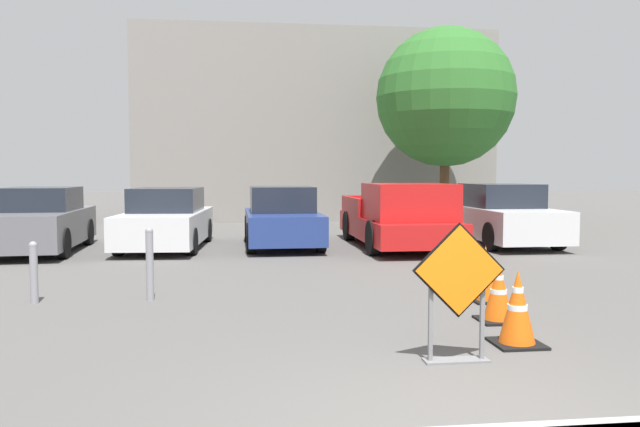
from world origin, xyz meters
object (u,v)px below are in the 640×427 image
(bollard_second, at_px, (34,270))
(parked_car_nearest, at_px, (40,222))
(traffic_cone_fourth, at_px, (485,267))
(parked_car_third, at_px, (282,219))
(pickup_truck, at_px, (399,219))
(bollard_nearest, at_px, (150,262))
(traffic_cone_second, at_px, (499,292))
(parked_car_second, at_px, (167,220))
(road_closed_sign, at_px, (458,285))
(traffic_cone_third, at_px, (488,278))
(traffic_cone_nearest, at_px, (517,308))
(parked_car_fourth, at_px, (501,216))

(bollard_second, bearing_deg, parked_car_nearest, 106.24)
(traffic_cone_fourth, xyz_separation_m, parked_car_third, (-2.96, 6.04, 0.37))
(pickup_truck, height_order, bollard_second, pickup_truck)
(parked_car_nearest, bearing_deg, bollard_nearest, 116.61)
(traffic_cone_second, bearing_deg, parked_car_nearest, 134.96)
(traffic_cone_second, bearing_deg, parked_car_second, 121.18)
(road_closed_sign, distance_m, parked_car_nearest, 11.77)
(traffic_cone_third, xyz_separation_m, bollard_nearest, (-4.90, 0.70, 0.22))
(pickup_truck, xyz_separation_m, bollard_nearest, (-5.23, -5.77, -0.17))
(traffic_cone_second, bearing_deg, bollard_second, 163.13)
(road_closed_sign, xyz_separation_m, traffic_cone_nearest, (0.86, 0.54, -0.37))
(parked_car_fourth, relative_size, bollard_second, 4.95)
(traffic_cone_second, distance_m, bollard_nearest, 4.93)
(traffic_cone_second, height_order, traffic_cone_fourth, traffic_cone_second)
(bollard_nearest, bearing_deg, traffic_cone_nearest, -34.18)
(parked_car_second, xyz_separation_m, pickup_truck, (5.75, -0.75, 0.05))
(traffic_cone_fourth, height_order, bollard_nearest, bollard_nearest)
(traffic_cone_third, bearing_deg, parked_car_fourth, 65.39)
(parked_car_fourth, distance_m, bollard_nearest, 10.26)
(road_closed_sign, relative_size, traffic_cone_fourth, 2.04)
(pickup_truck, bearing_deg, traffic_cone_third, 87.01)
(traffic_cone_fourth, xyz_separation_m, pickup_truck, (-0.08, 5.35, 0.41))
(traffic_cone_second, height_order, parked_car_fourth, parked_car_fourth)
(traffic_cone_fourth, relative_size, bollard_nearest, 0.63)
(parked_car_second, distance_m, pickup_truck, 5.80)
(parked_car_nearest, height_order, bollard_second, parked_car_nearest)
(traffic_cone_second, bearing_deg, road_closed_sign, -124.60)
(traffic_cone_fourth, bearing_deg, road_closed_sign, -115.45)
(parked_car_second, xyz_separation_m, bollard_second, (-1.10, -6.52, -0.21))
(parked_car_fourth, height_order, bollard_nearest, parked_car_fourth)
(parked_car_fourth, bearing_deg, traffic_cone_third, 65.44)
(road_closed_sign, bearing_deg, parked_car_second, 111.72)
(parked_car_nearest, height_order, pickup_truck, pickup_truck)
(pickup_truck, bearing_deg, parked_car_third, -13.47)
(traffic_cone_fourth, relative_size, parked_car_fourth, 0.15)
(traffic_cone_nearest, xyz_separation_m, parked_car_nearest, (-7.72, 9.03, 0.31))
(traffic_cone_third, relative_size, bollard_nearest, 0.66)
(traffic_cone_nearest, height_order, bollard_second, bollard_second)
(road_closed_sign, relative_size, bollard_second, 1.55)
(traffic_cone_nearest, relative_size, traffic_cone_third, 1.15)
(traffic_cone_fourth, xyz_separation_m, parked_car_fourth, (2.79, 5.87, 0.40))
(traffic_cone_second, bearing_deg, parked_car_fourth, 66.52)
(traffic_cone_second, xyz_separation_m, bollard_nearest, (-4.56, 1.88, 0.20))
(traffic_cone_second, height_order, bollard_nearest, bollard_nearest)
(road_closed_sign, xyz_separation_m, parked_car_nearest, (-6.86, 9.56, -0.06))
(parked_car_third, bearing_deg, road_closed_sign, 95.63)
(parked_car_nearest, relative_size, bollard_nearest, 4.05)
(road_closed_sign, bearing_deg, parked_car_third, 96.36)
(traffic_cone_third, bearing_deg, parked_car_second, 126.94)
(bollard_nearest, bearing_deg, parked_car_nearest, 119.17)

